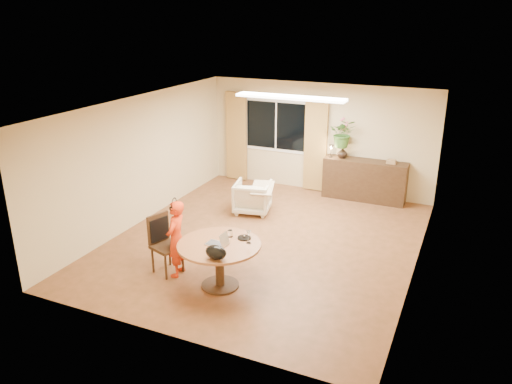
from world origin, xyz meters
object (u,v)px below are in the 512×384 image
dining_table (219,253)px  dining_chair (167,245)px  armchair (253,197)px  sideboard (364,180)px  child (176,239)px

dining_table → dining_chair: size_ratio=1.31×
armchair → sideboard: (2.04, 1.76, 0.13)m
dining_table → child: bearing=176.2°
dining_chair → armchair: bearing=105.3°
dining_table → child: child is taller
armchair → dining_chair: bearing=74.2°
dining_table → dining_chair: bearing=177.2°
dining_table → child: 0.83m
armchair → child: bearing=77.9°
child → armchair: child is taller
dining_chair → sideboard: size_ratio=0.53×
dining_chair → armchair: dining_chair is taller
dining_table → armchair: 3.19m
dining_chair → child: child is taller
armchair → sideboard: size_ratio=0.40×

